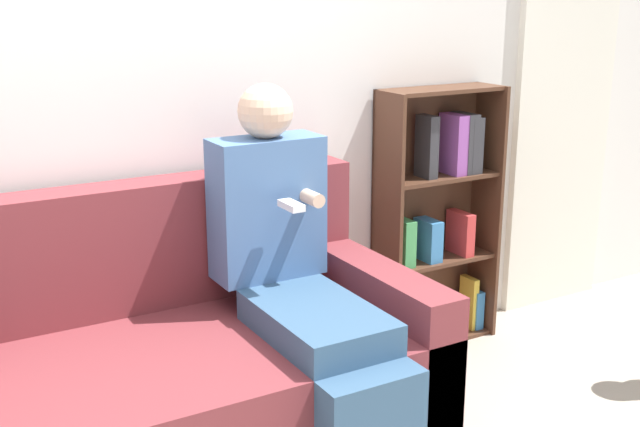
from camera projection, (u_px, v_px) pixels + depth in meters
The scene contains 5 objects.
back_wall at pixel (125, 87), 2.97m from camera, with size 10.00×0.06×2.55m.
curtain_panel at pixel (565, 91), 4.06m from camera, with size 0.64×0.04×2.26m.
couch at pixel (123, 393), 2.71m from camera, with size 2.12×0.95×0.94m.
adult_seated at pixel (299, 271), 2.83m from camera, with size 0.41×0.88×1.30m.
bookshelf at pixel (438, 209), 3.72m from camera, with size 0.59×0.22×1.21m.
Camera 1 is at (-0.87, -1.88, 1.63)m, focal length 45.00 mm.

